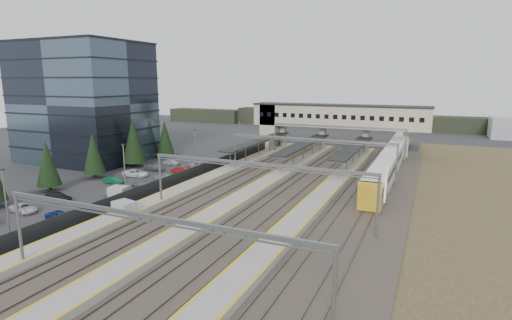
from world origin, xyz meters
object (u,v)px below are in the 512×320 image
at_px(relay_cabin_far, 119,194).
at_px(footbridge, 326,118).
at_px(office_building, 84,102).
at_px(billboard, 386,186).
at_px(train, 393,156).
at_px(relay_cabin_near, 125,210).

relative_size(relay_cabin_far, footbridge, 0.07).
distance_m(office_building, billboard, 63.28).
distance_m(train, billboard, 29.43).
bearing_deg(footbridge, train, -34.39).
bearing_deg(billboard, train, 93.49).
height_order(relay_cabin_near, billboard, billboard).
height_order(relay_cabin_far, billboard, billboard).
bearing_deg(billboard, relay_cabin_near, -151.68).
xyz_separation_m(relay_cabin_near, footbridge, (10.63, 55.97, 6.83)).
height_order(footbridge, billboard, footbridge).
relative_size(relay_cabin_near, train, 0.05).
height_order(relay_cabin_near, train, train).
xyz_separation_m(relay_cabin_near, relay_cabin_far, (-5.62, 5.14, -0.01)).
bearing_deg(footbridge, relay_cabin_far, -107.73).
bearing_deg(billboard, relay_cabin_far, -163.24).
bearing_deg(billboard, office_building, 170.36).
distance_m(relay_cabin_far, train, 51.33).
distance_m(relay_cabin_near, footbridge, 57.38).
bearing_deg(footbridge, office_building, -145.53).
bearing_deg(relay_cabin_near, footbridge, 79.25).
height_order(relay_cabin_far, train, train).
bearing_deg(train, relay_cabin_far, -129.36).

